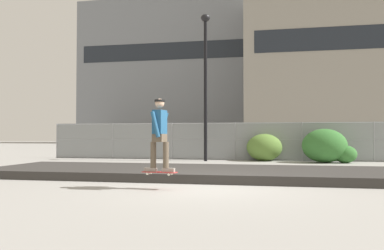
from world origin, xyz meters
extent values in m
plane|color=gray|center=(0.00, 0.00, 0.00)|extent=(120.00, 120.00, 0.00)
cube|color=#33302D|center=(0.00, 2.35, 0.12)|extent=(13.57, 3.64, 0.24)
cube|color=#B22D2D|center=(-0.89, -0.48, 0.39)|extent=(0.82, 0.30, 0.02)
cylinder|color=silver|center=(-0.62, -0.42, 0.35)|extent=(0.06, 0.04, 0.05)
cylinder|color=silver|center=(-0.64, -0.60, 0.35)|extent=(0.06, 0.04, 0.05)
cylinder|color=silver|center=(-1.14, -0.36, 0.35)|extent=(0.06, 0.04, 0.05)
cylinder|color=silver|center=(-1.16, -0.54, 0.35)|extent=(0.06, 0.04, 0.05)
cube|color=#99999E|center=(-0.63, -0.51, 0.37)|extent=(0.07, 0.15, 0.01)
cube|color=#99999E|center=(-1.15, -0.45, 0.37)|extent=(0.07, 0.15, 0.01)
cube|color=gray|center=(-0.67, -0.51, 0.44)|extent=(0.29, 0.13, 0.09)
cube|color=gray|center=(-1.11, -0.45, 0.44)|extent=(0.29, 0.13, 0.09)
cylinder|color=brown|center=(-0.74, -0.50, 0.78)|extent=(0.13, 0.13, 0.59)
cylinder|color=brown|center=(-1.04, -0.46, 0.78)|extent=(0.13, 0.13, 0.59)
cube|color=brown|center=(-0.89, -0.48, 1.16)|extent=(0.28, 0.37, 0.18)
cube|color=navy|center=(-0.89, -0.48, 1.52)|extent=(0.27, 0.40, 0.54)
cylinder|color=navy|center=(-0.86, -0.24, 1.46)|extent=(0.24, 0.12, 0.58)
cylinder|color=navy|center=(-0.92, -0.72, 1.46)|extent=(0.24, 0.12, 0.58)
sphere|color=tan|center=(-0.89, -0.48, 1.95)|extent=(0.21, 0.21, 0.21)
cylinder|color=black|center=(-0.89, -0.48, 2.00)|extent=(0.24, 0.24, 0.05)
cylinder|color=gray|center=(-9.60, 10.00, 0.93)|extent=(0.06, 0.06, 1.85)
cylinder|color=gray|center=(-6.40, 10.00, 0.93)|extent=(0.06, 0.06, 1.85)
cylinder|color=gray|center=(-3.20, 10.00, 0.93)|extent=(0.06, 0.06, 1.85)
cylinder|color=gray|center=(0.00, 10.00, 0.93)|extent=(0.06, 0.06, 1.85)
cylinder|color=gray|center=(3.20, 10.00, 0.93)|extent=(0.06, 0.06, 1.85)
cylinder|color=gray|center=(6.40, 10.00, 0.93)|extent=(0.06, 0.06, 1.85)
cylinder|color=gray|center=(0.00, 10.00, 1.81)|extent=(19.19, 0.04, 0.04)
cylinder|color=gray|center=(0.00, 10.00, 1.02)|extent=(19.19, 0.04, 0.04)
cylinder|color=gray|center=(0.00, 10.00, 0.06)|extent=(19.19, 0.04, 0.04)
cube|color=gray|center=(0.00, 10.00, 0.93)|extent=(19.19, 0.01, 1.85)
cylinder|color=black|center=(-1.31, 8.98, 3.32)|extent=(0.16, 0.16, 6.65)
ellipsoid|color=black|center=(-1.31, 8.98, 6.83)|extent=(0.44, 0.44, 0.36)
cube|color=maroon|center=(-3.20, 13.16, 0.67)|extent=(4.54, 2.19, 0.70)
cube|color=#23282D|center=(-3.40, 13.15, 1.34)|extent=(2.33, 1.79, 0.64)
cylinder|color=black|center=(-1.92, 14.14, 0.32)|extent=(0.66, 0.30, 0.64)
cylinder|color=black|center=(-1.77, 12.43, 0.32)|extent=(0.66, 0.30, 0.64)
cylinder|color=black|center=(-4.64, 13.89, 0.32)|extent=(0.66, 0.30, 0.64)
cylinder|color=black|center=(-4.48, 12.19, 0.32)|extent=(0.66, 0.30, 0.64)
cube|color=#566B4C|center=(2.46, 13.45, 0.67)|extent=(4.46, 1.94, 0.70)
cube|color=#23282D|center=(2.26, 13.46, 1.34)|extent=(2.25, 1.67, 0.64)
cylinder|color=black|center=(3.85, 14.26, 0.32)|extent=(0.65, 0.26, 0.64)
cylinder|color=black|center=(3.79, 12.56, 0.32)|extent=(0.65, 0.26, 0.64)
cylinder|color=black|center=(1.12, 14.35, 0.32)|extent=(0.65, 0.26, 0.64)
cylinder|color=black|center=(1.06, 12.64, 0.32)|extent=(0.65, 0.26, 0.64)
cube|color=slate|center=(-11.68, 49.13, 10.73)|extent=(29.34, 10.68, 21.46)
cube|color=#1E232B|center=(-11.68, 43.77, 13.30)|extent=(26.99, 0.04, 2.50)
cube|color=gray|center=(13.97, 38.53, 9.26)|extent=(29.60, 10.54, 18.53)
ellipsoid|color=#567A33|center=(1.42, 9.59, 0.64)|extent=(1.67, 1.36, 1.29)
ellipsoid|color=#336B2D|center=(4.06, 8.96, 0.76)|extent=(1.96, 1.60, 1.51)
ellipsoid|color=#336B2D|center=(4.91, 8.88, 0.39)|extent=(1.01, 0.83, 0.78)
camera|label=1|loc=(1.45, -8.80, 1.22)|focal=35.58mm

